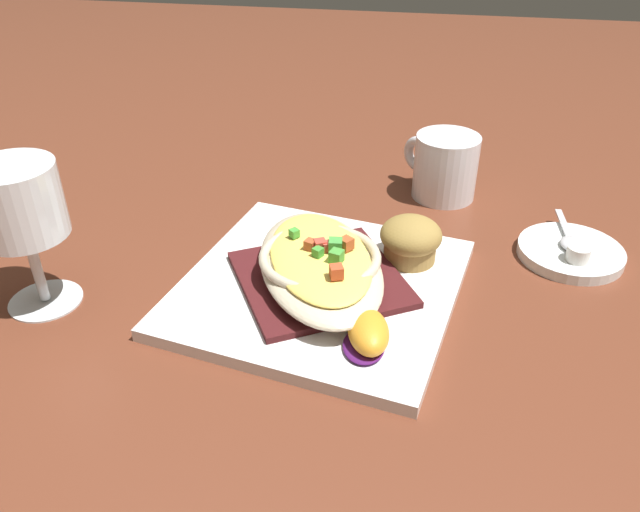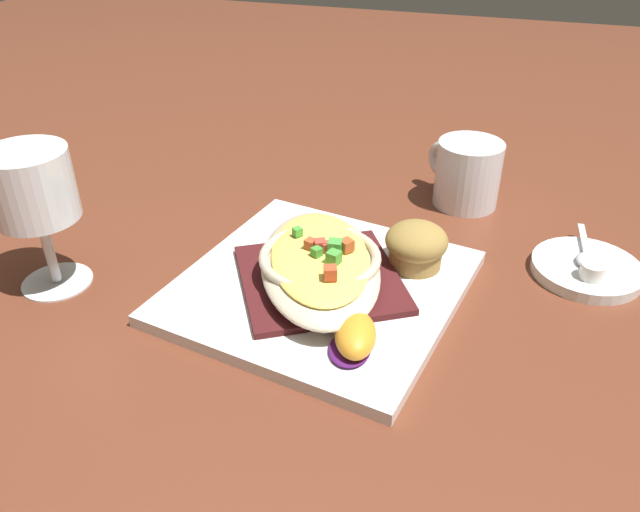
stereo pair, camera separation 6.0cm
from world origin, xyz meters
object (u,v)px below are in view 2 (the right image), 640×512
(stemmed_glass, at_px, (33,193))
(coffee_mug, at_px, (466,177))
(orange_garnish, at_px, (355,337))
(gratin_dish, at_px, (320,262))
(muffin, at_px, (416,245))
(spoon, at_px, (588,258))
(square_plate, at_px, (320,287))
(creamer_cup_0, at_px, (592,271))
(creamer_saucer, at_px, (586,269))

(stemmed_glass, bearing_deg, coffee_mug, 128.37)
(orange_garnish, height_order, stemmed_glass, stemmed_glass)
(gratin_dish, bearing_deg, muffin, 124.40)
(orange_garnish, height_order, spoon, orange_garnish)
(gratin_dish, relative_size, orange_garnish, 3.50)
(square_plate, height_order, creamer_cup_0, creamer_cup_0)
(spoon, bearing_deg, gratin_dish, -64.96)
(creamer_saucer, height_order, creamer_cup_0, creamer_cup_0)
(creamer_saucer, bearing_deg, spoon, -176.22)
(square_plate, xyz_separation_m, creamer_saucer, (-0.11, 0.25, -0.00))
(square_plate, height_order, creamer_saucer, square_plate)
(square_plate, bearing_deg, spoon, 115.01)
(coffee_mug, height_order, creamer_saucer, coffee_mug)
(stemmed_glass, xyz_separation_m, spoon, (-0.18, 0.51, -0.09))
(muffin, height_order, spoon, muffin)
(square_plate, height_order, muffin, muffin)
(square_plate, xyz_separation_m, orange_garnish, (0.08, 0.06, 0.02))
(muffin, distance_m, creamer_cup_0, 0.17)
(gratin_dish, xyz_separation_m, coffee_mug, (-0.23, 0.11, -0.00))
(spoon, bearing_deg, creamer_saucer, 3.78)
(creamer_saucer, xyz_separation_m, spoon, (-0.01, -0.00, 0.01))
(square_plate, distance_m, coffee_mug, 0.26)
(creamer_cup_0, bearing_deg, stemmed_glass, -73.82)
(square_plate, bearing_deg, creamer_saucer, 113.86)
(spoon, bearing_deg, muffin, -70.19)
(muffin, bearing_deg, coffee_mug, 170.09)
(gratin_dish, height_order, creamer_saucer, gratin_dish)
(orange_garnish, xyz_separation_m, coffee_mug, (-0.32, 0.06, 0.01))
(orange_garnish, bearing_deg, creamer_cup_0, 130.88)
(muffin, height_order, stemmed_glass, stemmed_glass)
(coffee_mug, relative_size, creamer_cup_0, 3.98)
(stemmed_glass, distance_m, creamer_saucer, 0.55)
(coffee_mug, distance_m, stemmed_glass, 0.48)
(square_plate, bearing_deg, creamer_cup_0, 108.88)
(gratin_dish, bearing_deg, creamer_saucer, 113.89)
(gratin_dish, height_order, orange_garnish, gratin_dish)
(coffee_mug, relative_size, stemmed_glass, 0.66)
(coffee_mug, bearing_deg, creamer_cup_0, 43.77)
(orange_garnish, bearing_deg, square_plate, -146.26)
(stemmed_glass, height_order, creamer_cup_0, stemmed_glass)
(gratin_dish, distance_m, creamer_saucer, 0.28)
(muffin, relative_size, creamer_saucer, 0.57)
(muffin, bearing_deg, orange_garnish, -10.76)
(muffin, distance_m, spoon, 0.18)
(orange_garnish, height_order, coffee_mug, coffee_mug)
(coffee_mug, xyz_separation_m, creamer_saucer, (0.12, 0.14, -0.03))
(gratin_dish, height_order, coffee_mug, coffee_mug)
(square_plate, distance_m, spoon, 0.28)
(creamer_cup_0, bearing_deg, gratin_dish, -71.09)
(square_plate, xyz_separation_m, stemmed_glass, (0.06, -0.26, 0.09))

